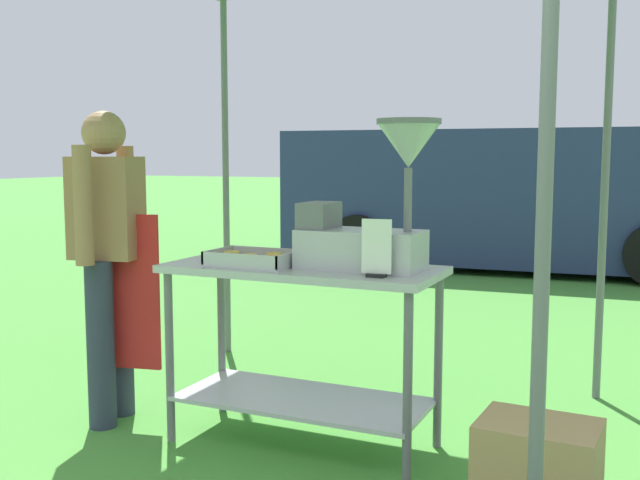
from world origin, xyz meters
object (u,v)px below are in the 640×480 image
at_px(supply_crate, 538,469).
at_px(van_navy, 507,197).
at_px(menu_sign, 377,252).
at_px(donut_cart, 302,317).
at_px(vendor, 109,250).
at_px(donut_fryer, 373,213).
at_px(donut_tray, 254,260).

distance_m(supply_crate, van_navy, 6.75).
height_order(menu_sign, supply_crate, menu_sign).
bearing_deg(van_navy, menu_sign, -84.12).
distance_m(donut_cart, menu_sign, 0.58).
bearing_deg(van_navy, vendor, -97.23).
height_order(donut_fryer, supply_crate, donut_fryer).
distance_m(donut_tray, van_navy, 6.40).
distance_m(menu_sign, supply_crate, 1.06).
xyz_separation_m(supply_crate, van_navy, (-1.37, 6.57, 0.69)).
bearing_deg(vendor, donut_cart, 6.64).
xyz_separation_m(donut_fryer, supply_crate, (0.79, -0.29, -0.94)).
distance_m(menu_sign, vendor, 1.48).
height_order(donut_tray, supply_crate, donut_tray).
bearing_deg(supply_crate, donut_cart, 166.53).
relative_size(donut_tray, donut_fryer, 0.60).
xyz_separation_m(donut_fryer, van_navy, (-0.58, 6.29, -0.25)).
bearing_deg(donut_tray, donut_fryer, 11.42).
relative_size(menu_sign, van_navy, 0.05).
xyz_separation_m(donut_cart, vendor, (-1.05, -0.12, 0.28)).
xyz_separation_m(vendor, van_navy, (0.81, 6.42, -0.03)).
height_order(donut_cart, menu_sign, menu_sign).
bearing_deg(menu_sign, van_navy, 95.88).
distance_m(menu_sign, van_navy, 6.50).
bearing_deg(donut_cart, donut_tray, -154.29).
height_order(donut_fryer, van_navy, van_navy).
height_order(donut_fryer, vendor, vendor).
bearing_deg(donut_fryer, donut_cart, -177.78).
bearing_deg(supply_crate, van_navy, 101.78).
distance_m(donut_fryer, van_navy, 6.32).
bearing_deg(donut_fryer, vendor, -174.46).
xyz_separation_m(donut_fryer, vendor, (-1.39, -0.14, -0.22)).
bearing_deg(supply_crate, donut_fryer, 160.13).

